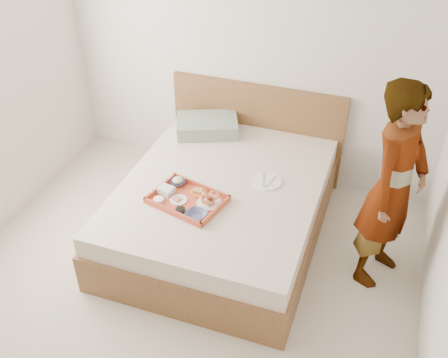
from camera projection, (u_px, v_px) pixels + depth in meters
name	position (u px, v px, depth m)	size (l,w,h in m)	color
ground	(164.00, 316.00, 3.77)	(3.50, 4.00, 0.01)	beige
wall_back	(250.00, 45.00, 4.52)	(3.50, 0.01, 2.60)	silver
bed	(222.00, 208.00, 4.35)	(1.65, 2.00, 0.53)	brown
headboard	(256.00, 130.00, 4.96)	(1.65, 0.06, 0.95)	brown
pillow	(207.00, 126.00, 4.80)	(0.55, 0.38, 0.13)	gray
tray	(187.00, 199.00, 3.98)	(0.55, 0.40, 0.05)	#BD4B2C
prawn_plate	(209.00, 203.00, 3.95)	(0.19, 0.19, 0.01)	white
navy_bowl_big	(196.00, 215.00, 3.82)	(0.15, 0.15, 0.04)	#191F47
sauce_dish	(180.00, 211.00, 3.87)	(0.08, 0.08, 0.03)	black
meat_plate	(178.00, 200.00, 3.98)	(0.13, 0.13, 0.01)	white
bread_plate	(199.00, 192.00, 4.06)	(0.13, 0.13, 0.01)	orange
salad_bowl	(178.00, 182.00, 4.14)	(0.12, 0.12, 0.04)	#191F47
plastic_tub	(166.00, 190.00, 4.05)	(0.11, 0.09, 0.05)	silver
cheese_round	(159.00, 200.00, 3.97)	(0.08, 0.08, 0.03)	white
dinner_plate	(267.00, 182.00, 4.20)	(0.24, 0.24, 0.01)	white
person	(394.00, 188.00, 3.66)	(0.60, 0.39, 1.64)	white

